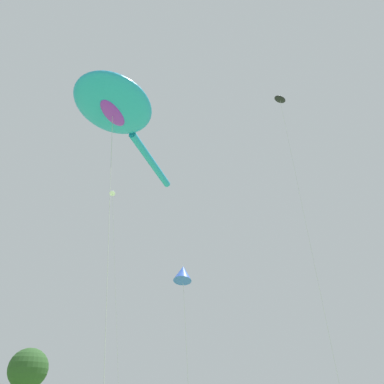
% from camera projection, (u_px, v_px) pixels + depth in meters
% --- Properties ---
extents(big_show_kite, '(11.66, 7.49, 18.06)m').
position_uv_depth(big_show_kite, '(116.00, 109.00, 23.28)').
color(big_show_kite, '#1E8CBF').
rests_on(big_show_kite, ground).
extents(small_kite_streamer_purple, '(1.23, 1.90, 24.70)m').
position_uv_depth(small_kite_streamer_purple, '(281.00, 102.00, 32.94)').
color(small_kite_streamer_purple, black).
rests_on(small_kite_streamer_purple, ground).
extents(small_kite_bird_shape, '(2.39, 1.26, 16.90)m').
position_uv_depth(small_kite_bird_shape, '(113.00, 200.00, 30.83)').
color(small_kite_bird_shape, white).
rests_on(small_kite_bird_shape, ground).
extents(small_kite_diamond_red, '(2.67, 1.79, 10.09)m').
position_uv_depth(small_kite_diamond_red, '(183.00, 274.00, 25.07)').
color(small_kite_diamond_red, blue).
rests_on(small_kite_diamond_red, ground).
extents(tree_shrub_far, '(4.61, 4.61, 8.55)m').
position_uv_depth(tree_shrub_far, '(28.00, 369.00, 47.01)').
color(tree_shrub_far, '#513823').
rests_on(tree_shrub_far, ground).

